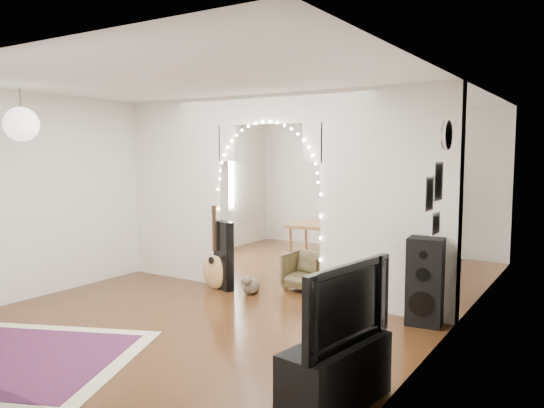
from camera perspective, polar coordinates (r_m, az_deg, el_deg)
The scene contains 24 objects.
floor at distance 7.44m, azimuth -0.08°, elevation -9.41°, with size 7.50×7.50×0.00m, color black.
ceiling at distance 7.23m, azimuth -0.08°, elevation 11.73°, with size 5.00×7.50×0.02m, color white.
wall_back at distance 10.56m, azimuth 10.94°, elevation 2.38°, with size 5.00×0.02×2.70m, color silver.
wall_front at distance 4.54m, azimuth -26.47°, elevation -2.34°, with size 5.00×0.02×2.70m, color silver.
wall_left at distance 8.81m, azimuth -13.93°, elevation 1.68°, with size 0.02×7.50×2.70m, color silver.
wall_right at distance 6.24m, azimuth 19.66°, elevation -0.05°, with size 0.02×7.50×2.70m, color silver.
divider_wall at distance 7.21m, azimuth -0.08°, elevation 1.60°, with size 5.00×0.20×2.70m.
fairy_lights at distance 7.09m, azimuth -0.65°, elevation 2.55°, with size 1.64×0.04×1.60m, color #FFEABF, non-canonical shape.
window at distance 10.10m, azimuth -6.42°, elevation 3.16°, with size 0.04×1.20×1.40m, color white.
wall_clock at distance 5.64m, azimuth 18.35°, elevation 7.05°, with size 0.31×0.31×0.03m, color white.
picture_frames at distance 5.26m, azimuth 17.08°, elevation 0.67°, with size 0.02×0.50×0.70m, color white, non-canonical shape.
paper_lantern at distance 6.84m, azimuth -25.36°, elevation 7.76°, with size 0.40×0.40×0.40m, color white.
ceiling_fan at distance 8.95m, azimuth 6.90°, elevation 8.60°, with size 1.10×1.10×0.30m, color #B57A3C, non-canonical shape.
guitar_case at distance 7.49m, azimuth -5.23°, elevation -5.54°, with size 0.37×0.12×0.97m, color black.
acoustic_guitar at distance 7.53m, azimuth -6.23°, elevation -5.83°, with size 0.42×0.20×1.01m.
tabby_cat at distance 7.28m, azimuth -2.30°, elevation -8.74°, with size 0.24×0.46×0.30m.
floor_speaker at distance 6.21m, azimuth 16.15°, elevation -8.01°, with size 0.42×0.38×0.99m.
media_console at distance 4.24m, azimuth 6.89°, elevation -17.77°, with size 0.40×1.00×0.50m, color black.
tv at distance 4.05m, azimuth 6.98°, elevation -10.50°, with size 1.07×0.14×0.62m, color black.
bookcase at distance 10.24m, azimuth 12.35°, elevation -0.91°, with size 1.54×0.39×1.58m, color tan.
dining_table at distance 8.68m, azimuth 6.00°, elevation -2.67°, with size 1.27×0.91×0.76m.
flower_vase at distance 8.66m, azimuth 6.01°, elevation -1.57°, with size 0.18×0.18×0.19m, color silver.
dining_chair_left at distance 7.51m, azimuth 3.80°, elevation -7.22°, with size 0.56×0.58×0.53m, color #4C4226.
dining_chair_right at distance 7.90m, azimuth 9.05°, elevation -6.84°, with size 0.50×0.51×0.47m, color #4C4226.
Camera 1 is at (3.86, -6.06, 1.93)m, focal length 35.00 mm.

